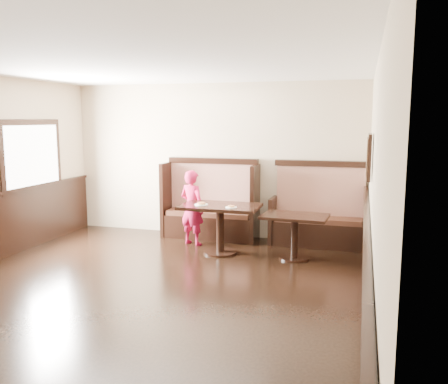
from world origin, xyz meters
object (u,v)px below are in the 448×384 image
at_px(table_main, 220,216).
at_px(booth_neighbor, 319,217).
at_px(child, 192,208).
at_px(booth_main, 211,209).
at_px(table_neighbor, 295,226).

bearing_deg(table_main, booth_neighbor, 33.74).
relative_size(booth_neighbor, child, 1.27).
bearing_deg(table_main, booth_main, 115.64).
height_order(booth_main, child, booth_main).
bearing_deg(child, table_main, 165.51).
bearing_deg(table_main, table_neighbor, 1.63).
bearing_deg(table_main, child, 147.27).
height_order(booth_main, table_neighbor, booth_main).
height_order(table_main, child, child).
xyz_separation_m(table_neighbor, child, (-1.81, 0.36, 0.13)).
distance_m(booth_neighbor, table_neighbor, 0.99).
height_order(booth_neighbor, child, booth_neighbor).
bearing_deg(booth_neighbor, child, -164.31).
relative_size(table_main, table_neighbor, 1.21).
bearing_deg(table_neighbor, child, 172.28).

